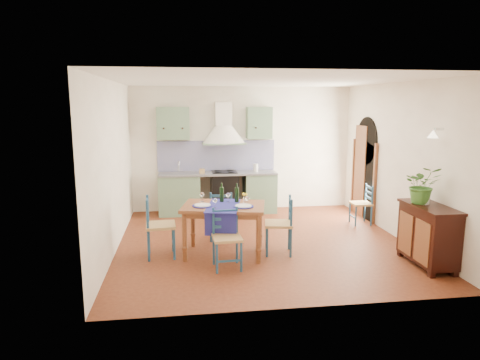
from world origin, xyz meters
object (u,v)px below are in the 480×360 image
at_px(sideboard, 428,233).
at_px(potted_plant, 422,185).
at_px(dining_table, 224,211).
at_px(chair_near, 227,238).

relative_size(sideboard, potted_plant, 1.84).
height_order(dining_table, chair_near, dining_table).
bearing_deg(chair_near, sideboard, -6.20).
bearing_deg(potted_plant, dining_table, 165.86).
bearing_deg(dining_table, chair_near, -91.43).
xyz_separation_m(dining_table, potted_plant, (2.93, -0.74, 0.49)).
relative_size(dining_table, potted_plant, 2.53).
distance_m(chair_near, potted_plant, 3.05).
distance_m(dining_table, sideboard, 3.13).
height_order(dining_table, potted_plant, potted_plant).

